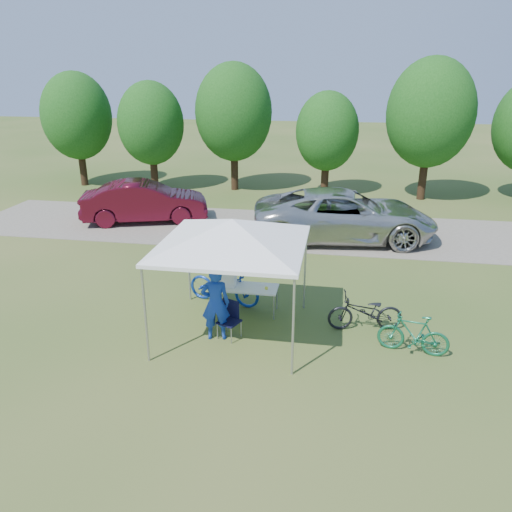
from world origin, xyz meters
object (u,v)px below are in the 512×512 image
Objects in this scene: cyclist at (215,303)px; bike_blue at (224,285)px; cooler at (226,279)px; folding_chair at (230,316)px; sedan at (145,202)px; bike_green at (413,334)px; bike_dark at (365,312)px; folding_table at (244,288)px; minivan at (344,215)px.

bike_blue is (-0.23, 1.81, -0.35)m from cyclist.
cooler is 0.56m from bike_blue.
bike_blue reaches higher than folding_chair.
sedan reaches higher than cooler.
sedan is (-4.92, 7.11, -0.04)m from cooler.
bike_green is at bearing 22.19° from folding_chair.
cyclist is 1.00× the size of bike_dark.
cyclist reaches higher than folding_table.
folding_chair is at bearing 154.97° from minivan.
bike_blue is at bearing -94.10° from cyclist.
cooler is 0.28× the size of cyclist.
sedan is at bearing 145.33° from folding_chair.
sedan is at bearing 76.85° from minivan.
folding_chair is 1.33m from cooler.
bike_green is (4.01, -0.06, -0.05)m from folding_chair.
folding_chair reaches higher than folding_table.
cyclist is 9.86m from sedan.
cyclist is at bearing -127.82° from folding_chair.
minivan reaches higher than folding_table.
minivan reaches higher than bike_green.
cooler reaches higher than bike_blue.
cooler reaches higher than bike_green.
folding_chair is 0.18× the size of sedan.
cyclist is (-0.29, -0.16, 0.37)m from folding_chair.
cyclist is 8.08m from minivan.
folding_chair is 0.49m from cyclist.
folding_chair is at bearing -149.00° from bike_blue.
folding_table is at bearing -108.25° from bike_dark.
bike_dark is (3.32, 0.96, -0.41)m from cyclist.
folding_chair is at bearing -94.18° from folding_table.
minivan reaches higher than sedan.
cyclist is (-0.38, -1.39, 0.23)m from folding_table.
bike_blue is at bearing -162.62° from sedan.
cyclist is at bearing -87.16° from cooler.
cyclist is at bearing -78.88° from bike_green.
cooler is at bearing -145.03° from bike_blue.
cyclist is at bearing -105.14° from folding_table.
folding_table is 0.34× the size of sedan.
bike_dark is at bearing 178.16° from minivan.
cyclist is 1.16× the size of bike_green.
folding_table is 4.13m from bike_green.
bike_blue is (-0.61, 0.42, -0.12)m from folding_table.
folding_table is at bearing 152.31° from minivan.
sedan reaches higher than folding_chair.
minivan is (2.41, 6.19, 0.26)m from folding_table.
folding_chair is 1.75× the size of cooler.
sedan is (-4.99, 8.50, -0.05)m from cyclist.
bike_green is (4.29, 0.10, -0.42)m from cyclist.
folding_table is 0.50m from cooler.
bike_dark is (-0.97, 0.86, 0.00)m from bike_green.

